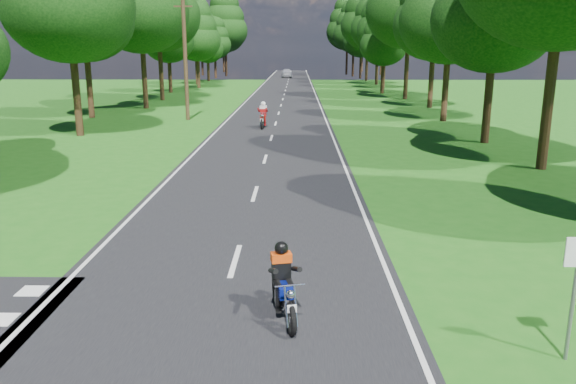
{
  "coord_description": "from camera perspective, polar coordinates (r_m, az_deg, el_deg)",
  "views": [
    {
      "loc": [
        1.38,
        -9.76,
        4.6
      ],
      "look_at": [
        1.15,
        4.0,
        1.1
      ],
      "focal_mm": 35.0,
      "sensor_mm": 36.0,
      "label": 1
    }
  ],
  "objects": [
    {
      "name": "ground",
      "position": [
        10.88,
        -6.54,
        -10.85
      ],
      "size": [
        160.0,
        160.0,
        0.0
      ],
      "primitive_type": "plane",
      "color": "#1D5D15",
      "rests_on": "ground"
    },
    {
      "name": "telegraph_pole",
      "position": [
        38.48,
        -10.39,
        13.26
      ],
      "size": [
        1.2,
        0.26,
        8.0
      ],
      "color": "#382616",
      "rests_on": "ground"
    },
    {
      "name": "rider_far_red",
      "position": [
        33.98,
        -2.56,
        7.85
      ],
      "size": [
        0.69,
        1.91,
        1.57
      ],
      "primitive_type": null,
      "rotation": [
        0.0,
        0.0,
        -0.03
      ],
      "color": "#AA1D0D",
      "rests_on": "main_road"
    },
    {
      "name": "road_markings",
      "position": [
        58.09,
        -0.57,
        9.75
      ],
      "size": [
        7.4,
        140.0,
        0.01
      ],
      "color": "silver",
      "rests_on": "main_road"
    },
    {
      "name": "road_sign",
      "position": [
        9.36,
        27.25,
        -7.76
      ],
      "size": [
        0.45,
        0.07,
        2.0
      ],
      "color": "slate",
      "rests_on": "ground"
    },
    {
      "name": "treeline",
      "position": [
        69.92,
        1.03,
        17.26
      ],
      "size": [
        40.0,
        115.35,
        14.78
      ],
      "color": "black",
      "rests_on": "ground"
    },
    {
      "name": "rider_near_blue",
      "position": [
        9.89,
        -0.47,
        -9.02
      ],
      "size": [
        0.87,
        1.69,
        1.34
      ],
      "primitive_type": null,
      "rotation": [
        0.0,
        0.0,
        0.22
      ],
      "color": "navy",
      "rests_on": "main_road"
    },
    {
      "name": "main_road",
      "position": [
        59.96,
        -0.39,
        9.88
      ],
      "size": [
        7.0,
        140.0,
        0.02
      ],
      "primitive_type": "cube",
      "color": "black",
      "rests_on": "ground"
    },
    {
      "name": "distant_car",
      "position": [
        96.79,
        -0.13,
        12.01
      ],
      "size": [
        1.82,
        4.46,
        1.52
      ],
      "primitive_type": "imported",
      "rotation": [
        0.0,
        0.0,
        0.01
      ],
      "color": "silver",
      "rests_on": "main_road"
    }
  ]
}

